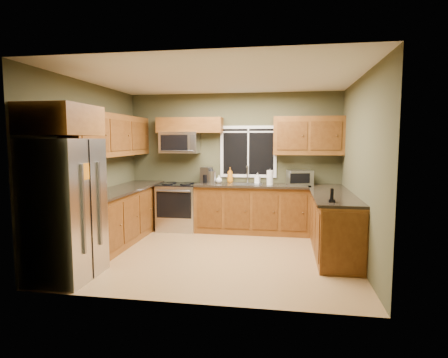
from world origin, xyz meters
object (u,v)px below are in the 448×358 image
(refrigerator, at_px, (65,209))
(soap_bottle_b, at_px, (257,178))
(cordless_phone, at_px, (332,198))
(toaster_oven, at_px, (300,177))
(range, at_px, (179,206))
(soap_bottle_c, at_px, (219,179))
(soap_bottle_a, at_px, (230,175))
(kettle, at_px, (212,176))
(coffee_maker, at_px, (206,175))
(paper_towel_roll, at_px, (270,178))
(microwave, at_px, (180,143))

(refrigerator, relative_size, soap_bottle_b, 9.01)
(refrigerator, distance_m, cordless_phone, 3.52)
(toaster_oven, relative_size, soap_bottle_b, 2.57)
(range, relative_size, soap_bottle_c, 6.11)
(range, height_order, cordless_phone, cordless_phone)
(soap_bottle_a, distance_m, cordless_phone, 2.72)
(kettle, bearing_deg, coffee_maker, 157.30)
(refrigerator, distance_m, coffee_maker, 3.16)
(soap_bottle_a, relative_size, soap_bottle_b, 1.51)
(toaster_oven, bearing_deg, coffee_maker, 178.24)
(range, relative_size, paper_towel_roll, 3.09)
(range, distance_m, soap_bottle_c, 0.97)
(soap_bottle_b, bearing_deg, cordless_phone, -60.48)
(toaster_oven, relative_size, paper_towel_roll, 1.69)
(range, bearing_deg, toaster_oven, 1.85)
(soap_bottle_a, bearing_deg, kettle, -156.78)
(range, distance_m, toaster_oven, 2.43)
(cordless_phone, bearing_deg, paper_towel_roll, 116.43)
(paper_towel_roll, relative_size, cordless_phone, 1.61)
(range, height_order, soap_bottle_b, soap_bottle_b)
(refrigerator, distance_m, soap_bottle_a, 3.45)
(toaster_oven, relative_size, kettle, 1.77)
(coffee_maker, distance_m, kettle, 0.13)
(microwave, height_order, cordless_phone, microwave)
(toaster_oven, xyz_separation_m, kettle, (-1.70, 0.01, -0.00))
(refrigerator, bearing_deg, kettle, 64.74)
(refrigerator, distance_m, toaster_oven, 4.17)
(microwave, bearing_deg, cordless_phone, -36.64)
(range, xyz_separation_m, toaster_oven, (2.35, 0.08, 0.61))
(toaster_oven, distance_m, coffee_maker, 1.81)
(refrigerator, relative_size, microwave, 2.37)
(paper_towel_roll, relative_size, soap_bottle_a, 1.00)
(range, xyz_separation_m, soap_bottle_a, (1.00, 0.23, 0.62))
(soap_bottle_b, height_order, cordless_phone, soap_bottle_b)
(soap_bottle_a, bearing_deg, soap_bottle_c, -146.01)
(refrigerator, distance_m, paper_towel_roll, 3.70)
(refrigerator, height_order, paper_towel_roll, refrigerator)
(toaster_oven, relative_size, soap_bottle_a, 1.70)
(paper_towel_roll, xyz_separation_m, soap_bottle_c, (-1.00, 0.14, -0.06))
(soap_bottle_b, bearing_deg, refrigerator, -127.23)
(range, height_order, microwave, microwave)
(soap_bottle_c, bearing_deg, range, -173.17)
(range, height_order, soap_bottle_a, soap_bottle_a)
(soap_bottle_a, xyz_separation_m, soap_bottle_b, (0.55, -0.06, -0.05))
(soap_bottle_c, xyz_separation_m, cordless_phone, (1.91, -1.98, -0.02))
(paper_towel_roll, bearing_deg, refrigerator, -132.33)
(soap_bottle_a, xyz_separation_m, soap_bottle_c, (-0.20, -0.13, -0.07))
(coffee_maker, bearing_deg, microwave, 179.51)
(coffee_maker, bearing_deg, paper_towel_roll, -7.77)
(kettle, height_order, soap_bottle_a, soap_bottle_a)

